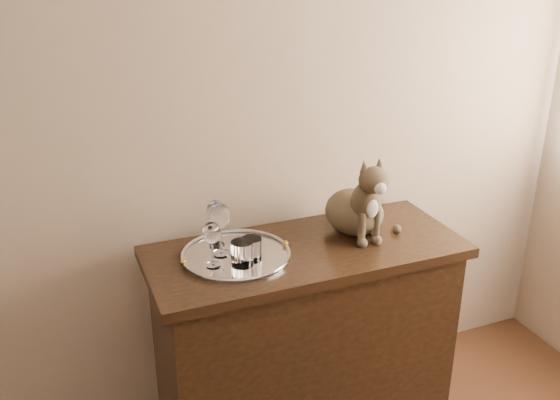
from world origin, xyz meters
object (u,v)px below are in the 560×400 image
Objects in this scene: sideboard at (304,341)px; wine_glass_b at (216,223)px; wine_glass_c at (212,244)px; tumbler_a at (251,249)px; tray at (236,256)px; cat at (355,192)px; wine_glass_d at (220,229)px; tumbler_b at (242,253)px.

wine_glass_b is (-0.31, 0.12, 0.52)m from sideboard.
wine_glass_c reaches higher than tumbler_a.
cat is at bearing 3.81° from tray.
wine_glass_d is (-0.32, 0.05, 0.53)m from sideboard.
tumbler_a is (0.14, -0.01, -0.04)m from wine_glass_c.
tray reaches higher than sideboard.
sideboard is at bearing -166.53° from cat.
wine_glass_c is at bearing -156.14° from tray.
wine_glass_c is (-0.06, -0.14, -0.01)m from wine_glass_b.
wine_glass_b is (-0.04, 0.10, 0.10)m from tray.
tumbler_b is at bearing -67.21° from wine_glass_d.
wine_glass_b is 0.19m from tumbler_b.
wine_glass_b is at bearing 118.69° from tumbler_a.
wine_glass_c is 2.01× the size of tumbler_a.
cat reaches higher than wine_glass_d.
tumbler_b is (0.04, -0.18, -0.05)m from wine_glass_b.
tumbler_a is at bearing -61.31° from wine_glass_b.
wine_glass_d is at bearing 179.77° from cat.
tumbler_b is (0.10, -0.03, -0.04)m from wine_glass_c.
wine_glass_c is 0.15m from tumbler_a.
wine_glass_c is at bearing -124.89° from wine_glass_d.
tumbler_b is at bearing -19.21° from wine_glass_c.
cat reaches higher than wine_glass_b.
wine_glass_d is (-0.05, 0.03, 0.10)m from tray.
tumbler_b is (0.05, -0.11, -0.06)m from wine_glass_d.
wine_glass_d reaches higher than wine_glass_b.
sideboard is 5.99× the size of wine_glass_d.
sideboard is 3.00× the size of tray.
sideboard is at bearing 7.24° from tumbler_a.
tumbler_b is at bearing -77.19° from wine_glass_b.
tumbler_b is at bearing -168.04° from cat.
tray is 1.18× the size of cat.
tumbler_a reaches higher than tray.
wine_glass_b is at bearing 172.46° from cat.
wine_glass_b is at bearing 158.31° from sideboard.
tray is 0.09m from tumbler_b.
sideboard is 0.53m from tumbler_a.
tray is 0.14m from wine_glass_b.
sideboard is 3.55× the size of cat.
tumbler_a is at bearing -169.86° from cat.
tray is at bearing -66.95° from wine_glass_b.
cat is (0.60, 0.08, 0.08)m from wine_glass_c.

